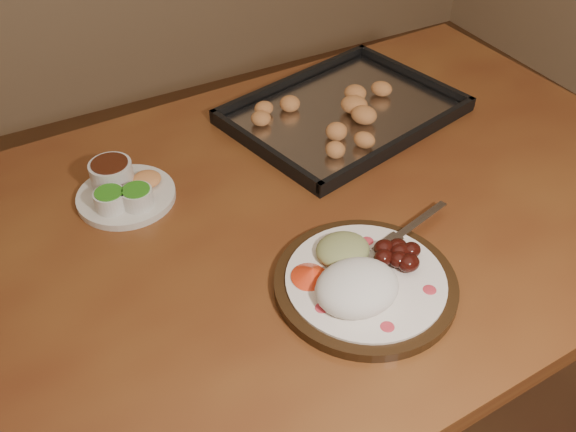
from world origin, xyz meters
TOP-DOWN VIEW (x-y plane):
  - dining_table at (0.05, 0.24)m, footprint 1.54×0.96m
  - dinner_plate at (0.07, 0.04)m, footprint 0.36×0.28m
  - condiment_saucer at (-0.18, 0.42)m, footprint 0.17×0.17m
  - baking_tray at (0.30, 0.46)m, footprint 0.51×0.42m

SIDE VIEW (x-z plane):
  - dining_table at x=0.05m, z-range 0.28..1.03m
  - baking_tray at x=0.30m, z-range 0.74..0.79m
  - dinner_plate at x=0.07m, z-range 0.74..0.80m
  - condiment_saucer at x=-0.18m, z-range 0.74..0.80m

